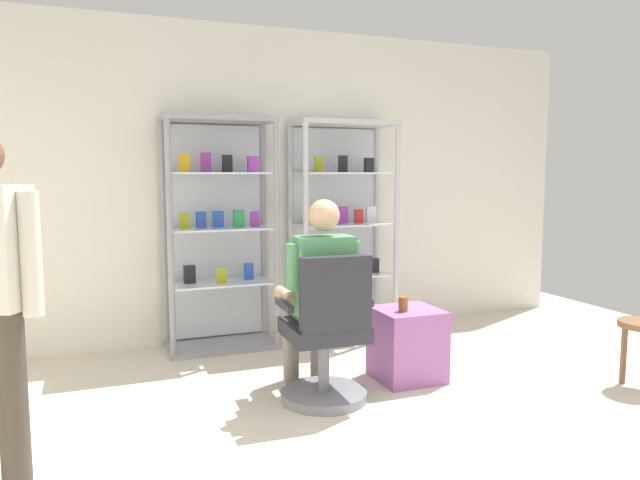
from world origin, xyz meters
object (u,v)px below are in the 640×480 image
object	(u,v)px
display_cabinet_right	(340,228)
seated_shopkeeper	(318,288)
storage_crate	(407,344)
tea_glass	(403,304)
office_chair	(327,342)
display_cabinet_left	(218,232)

from	to	relation	value
display_cabinet_right	seated_shopkeeper	xyz separation A→B (m)	(-0.73, -1.33, -0.25)
display_cabinet_right	storage_crate	world-z (taller)	display_cabinet_right
storage_crate	seated_shopkeeper	bearing A→B (deg)	-176.79
display_cabinet_right	storage_crate	distance (m)	1.47
display_cabinet_right	tea_glass	distance (m)	1.40
display_cabinet_right	office_chair	xyz separation A→B (m)	(-0.73, -1.49, -0.56)
storage_crate	tea_glass	xyz separation A→B (m)	(-0.06, -0.05, 0.30)
display_cabinet_left	seated_shopkeeper	xyz separation A→B (m)	(0.37, -1.33, -0.25)
office_chair	storage_crate	bearing A→B (deg)	16.25
display_cabinet_left	seated_shopkeeper	world-z (taller)	display_cabinet_left
seated_shopkeeper	tea_glass	world-z (taller)	seated_shopkeeper
display_cabinet_left	office_chair	distance (m)	1.64
storage_crate	tea_glass	distance (m)	0.31
seated_shopkeeper	storage_crate	distance (m)	0.83
office_chair	storage_crate	size ratio (longest dim) A/B	1.90
display_cabinet_right	tea_glass	world-z (taller)	display_cabinet_right
display_cabinet_left	tea_glass	distance (m)	1.72
display_cabinet_left	storage_crate	bearing A→B (deg)	-50.63
display_cabinet_right	tea_glass	xyz separation A→B (m)	(-0.11, -1.34, -0.40)
display_cabinet_right	seated_shopkeeper	world-z (taller)	display_cabinet_right
storage_crate	office_chair	bearing A→B (deg)	-163.75
office_chair	seated_shopkeeper	size ratio (longest dim) A/B	0.74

